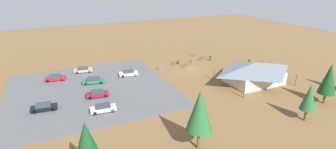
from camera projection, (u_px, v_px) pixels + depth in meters
The scene contains 26 objects.
ground at pixel (189, 69), 67.46m from camera, with size 160.00×160.00×0.00m, color brown.
parking_lot_asphalt at pixel (91, 90), 55.21m from camera, with size 32.44×32.06×0.05m, color #56565B.
bike_pavilion at pixel (255, 71), 57.93m from camera, with size 14.54×10.87×4.74m.
trash_bin at pixel (179, 62), 71.23m from camera, with size 0.60×0.60×0.90m, color brown.
lot_sign at pixel (162, 66), 65.60m from camera, with size 0.56×0.08×2.20m.
pine_midwest at pixel (87, 147), 27.33m from camera, with size 3.71×3.71×8.61m.
pine_east at pixel (329, 79), 47.61m from camera, with size 3.03×3.03×7.75m.
pine_west at pixel (200, 110), 34.49m from camera, with size 3.54×3.54×8.76m.
pine_mideast at pixel (309, 97), 42.04m from camera, with size 2.44×2.44×6.40m.
bicycle_black_yard_front at pixel (199, 60), 73.66m from camera, with size 1.74×0.57×0.89m.
bicycle_yellow_mid_cluster at pixel (178, 61), 72.47m from camera, with size 0.95×1.39×0.79m.
bicycle_teal_edge_north at pixel (191, 61), 72.46m from camera, with size 1.00×1.38×0.87m.
bicycle_green_front_row at pixel (203, 57), 76.05m from camera, with size 1.64×0.79×0.80m.
bicycle_orange_by_bin at pixel (192, 55), 78.23m from camera, with size 0.90×1.47×0.81m.
bicycle_blue_lone_west at pixel (185, 65), 69.35m from camera, with size 1.74×0.48×0.81m.
bicycle_purple_near_sign at pixel (183, 68), 67.38m from camera, with size 1.18×1.42×0.90m.
bicycle_red_yard_center at pixel (173, 63), 70.88m from camera, with size 0.48×1.75×0.81m.
car_red_aisle_side at pixel (55, 78), 59.77m from camera, with size 4.70×2.62×1.39m.
car_maroon_front_row at pixel (97, 94), 51.63m from camera, with size 4.44×2.35×1.36m.
car_black_by_curb at pixel (44, 107), 46.36m from camera, with size 4.52×2.19×1.36m.
car_white_far_end at pixel (128, 73), 62.62m from camera, with size 4.56×2.57×1.32m.
car_green_back_corner at pixel (93, 80), 58.20m from camera, with size 5.03×2.76×1.38m.
car_silver_inner_stall at pixel (103, 108), 45.92m from camera, with size 4.55×2.15×1.38m.
car_tan_second_row at pixel (83, 70), 64.98m from camera, with size 4.61×2.57×1.26m.
visitor_near_lot at pixel (210, 57), 74.05m from camera, with size 0.36×0.37×1.70m.
visitor_crossing_yard at pixel (249, 61), 70.56m from camera, with size 0.36×0.37×1.76m.
Camera 1 is at (31.78, 55.47, 22.21)m, focal length 28.30 mm.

